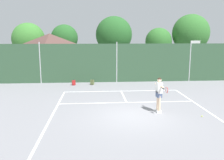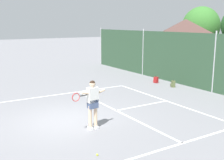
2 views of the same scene
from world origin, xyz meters
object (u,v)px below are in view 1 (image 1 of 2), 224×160
tennis_ball (202,116)px  backpack_red (74,83)px  tennis_player (159,92)px  basketball_hoop (195,54)px  backpack_olive (92,82)px

tennis_ball → backpack_red: backpack_red is taller
tennis_player → backpack_red: bearing=124.6°
basketball_hoop → tennis_ball: basketball_hoop is taller
backpack_red → backpack_olive: (1.51, 0.10, 0.00)m
basketball_hoop → backpack_olive: size_ratio=7.67×
basketball_hoop → tennis_player: 11.47m
basketball_hoop → tennis_player: size_ratio=1.91×
backpack_olive → basketball_hoop: bearing=13.3°
tennis_ball → backpack_red: 10.84m
backpack_red → backpack_olive: bearing=3.7°
tennis_player → tennis_ball: (1.98, -0.88, -1.08)m
basketball_hoop → backpack_red: size_ratio=7.67×
basketball_hoop → tennis_ball: bearing=-110.7°
backpack_red → backpack_olive: 1.51m
basketball_hoop → backpack_red: bearing=-168.0°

